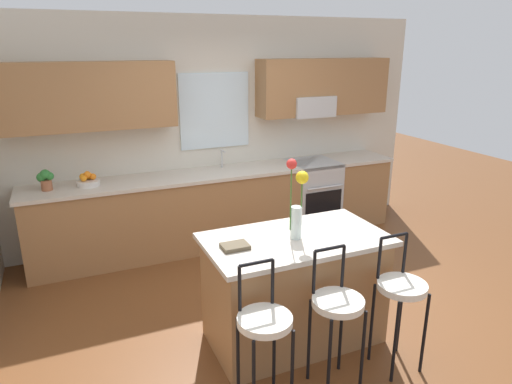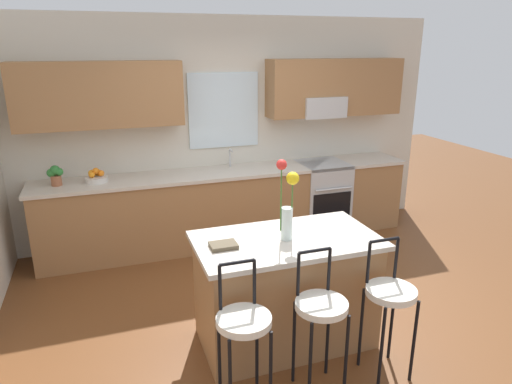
{
  "view_description": "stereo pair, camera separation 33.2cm",
  "coord_description": "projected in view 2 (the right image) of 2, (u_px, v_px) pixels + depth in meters",
  "views": [
    {
      "loc": [
        -1.76,
        -3.34,
        2.36
      ],
      "look_at": [
        -0.08,
        0.55,
        1.0
      ],
      "focal_mm": 32.23,
      "sensor_mm": 36.0,
      "label": 1
    },
    {
      "loc": [
        -1.45,
        -3.46,
        2.36
      ],
      "look_at": [
        -0.08,
        0.55,
        1.0
      ],
      "focal_mm": 32.23,
      "sensor_mm": 36.0,
      "label": 2
    }
  ],
  "objects": [
    {
      "name": "sink_faucet",
      "position": [
        230.0,
        156.0,
        5.63
      ],
      "size": [
        0.02,
        0.13,
        0.23
      ],
      "color": "#B7BABC",
      "rests_on": "counter_run"
    },
    {
      "name": "flower_vase",
      "position": [
        288.0,
        204.0,
        3.48
      ],
      "size": [
        0.17,
        0.1,
        0.64
      ],
      "color": "silver",
      "rests_on": "kitchen_island"
    },
    {
      "name": "ground_plane",
      "position": [
        283.0,
        310.0,
        4.29
      ],
      "size": [
        14.0,
        14.0,
        0.0
      ],
      "primitive_type": "plane",
      "color": "brown"
    },
    {
      "name": "bar_stool_far",
      "position": [
        390.0,
        297.0,
        3.29
      ],
      "size": [
        0.36,
        0.36,
        1.04
      ],
      "color": "black",
      "rests_on": "ground"
    },
    {
      "name": "bar_stool_middle",
      "position": [
        321.0,
        311.0,
        3.12
      ],
      "size": [
        0.36,
        0.36,
        1.04
      ],
      "color": "black",
      "rests_on": "ground"
    },
    {
      "name": "cookbook",
      "position": [
        223.0,
        245.0,
        3.42
      ],
      "size": [
        0.2,
        0.15,
        0.03
      ],
      "primitive_type": "cube",
      "color": "brown",
      "rests_on": "kitchen_island"
    },
    {
      "name": "fruit_bowl_oranges",
      "position": [
        96.0,
        177.0,
        5.05
      ],
      "size": [
        0.24,
        0.24,
        0.16
      ],
      "color": "silver",
      "rests_on": "counter_run"
    },
    {
      "name": "bar_stool_near",
      "position": [
        244.0,
        327.0,
        2.95
      ],
      "size": [
        0.36,
        0.36,
        1.04
      ],
      "color": "black",
      "rests_on": "ground"
    },
    {
      "name": "oven_range",
      "position": [
        321.0,
        197.0,
        6.03
      ],
      "size": [
        0.6,
        0.64,
        0.92
      ],
      "color": "#B7BABC",
      "rests_on": "ground"
    },
    {
      "name": "back_wall_assembly",
      "position": [
        226.0,
        118.0,
        5.62
      ],
      "size": [
        5.6,
        0.5,
        2.7
      ],
      "color": "beige",
      "rests_on": "ground"
    },
    {
      "name": "counter_run",
      "position": [
        232.0,
        206.0,
        5.68
      ],
      "size": [
        4.56,
        0.64,
        0.92
      ],
      "color": "#996B42",
      "rests_on": "ground"
    },
    {
      "name": "potted_plant_small",
      "position": [
        55.0,
        175.0,
        4.9
      ],
      "size": [
        0.17,
        0.11,
        0.22
      ],
      "color": "#9E5B3D",
      "rests_on": "counter_run"
    },
    {
      "name": "kitchen_island",
      "position": [
        286.0,
        290.0,
        3.73
      ],
      "size": [
        1.44,
        0.81,
        0.92
      ],
      "color": "#996B42",
      "rests_on": "ground"
    }
  ]
}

